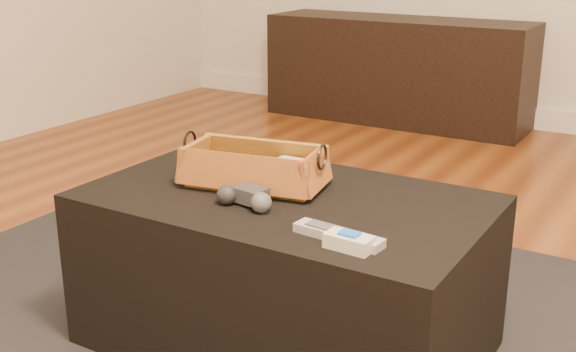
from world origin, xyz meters
The scene contains 9 objects.
baseboard centered at (0.00, 2.73, 0.06)m, with size 5.00×0.04×0.12m, color white.
media_cabinet centered at (-0.86, 2.51, 0.30)m, with size 1.54×0.45×0.61m, color black.
ottoman centered at (-0.11, -0.01, 0.22)m, with size 1.00×0.60×0.42m, color black.
tv_remote centered at (-0.23, 0.00, 0.46)m, with size 0.20×0.04×0.02m, color black.
cloth_bundle centered at (-0.13, 0.06, 0.47)m, with size 0.10×0.07×0.06m, color tan.
wicker_basket centered at (-0.22, 0.01, 0.48)m, with size 0.40×0.26×0.13m.
game_controller centered at (-0.14, -0.13, 0.46)m, with size 0.15×0.09×0.05m.
silver_remote centered at (0.13, -0.19, 0.44)m, with size 0.21×0.07×0.02m.
cream_gadget centered at (0.18, -0.22, 0.45)m, with size 0.10×0.06×0.04m.
Camera 1 is at (0.78, -1.46, 1.04)m, focal length 45.00 mm.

